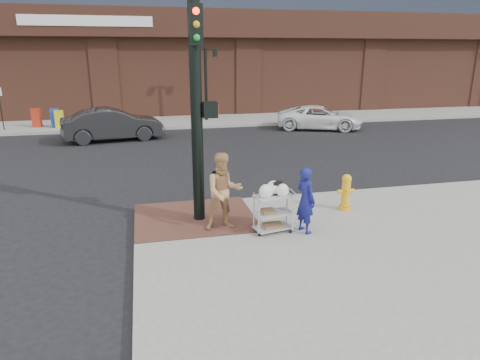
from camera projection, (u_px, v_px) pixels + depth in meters
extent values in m
plane|color=black|center=(227.00, 236.00, 9.49)|extent=(220.00, 220.00, 0.00)
cube|color=gray|center=(288.00, 93.00, 42.03)|extent=(65.00, 36.00, 0.15)
cube|color=brown|center=(195.00, 217.00, 10.16)|extent=(2.80, 2.40, 0.01)
cylinder|color=black|center=(206.00, 85.00, 24.24)|extent=(0.16, 0.16, 4.00)
cube|color=black|center=(205.00, 50.00, 23.69)|extent=(1.20, 0.06, 0.06)
cube|color=black|center=(195.00, 53.00, 23.63)|extent=(0.22, 0.22, 0.35)
cube|color=black|center=(215.00, 53.00, 23.87)|extent=(0.22, 0.22, 0.35)
cylinder|color=black|center=(1.00, 108.00, 21.30)|extent=(0.05, 0.05, 2.20)
cylinder|color=black|center=(197.00, 112.00, 9.37)|extent=(0.26, 0.26, 5.00)
cube|color=black|center=(210.00, 110.00, 9.42)|extent=(0.32, 0.28, 0.34)
cube|color=#FF260C|center=(217.00, 110.00, 9.46)|extent=(0.02, 0.18, 0.22)
cube|color=black|center=(196.00, 25.00, 8.59)|extent=(0.28, 0.18, 0.80)
imported|color=navy|center=(306.00, 200.00, 9.16)|extent=(0.49, 0.61, 1.45)
imported|color=tan|center=(224.00, 191.00, 9.30)|extent=(0.88, 0.70, 1.72)
imported|color=black|center=(113.00, 124.00, 19.58)|extent=(4.70, 2.27, 1.48)
imported|color=white|center=(320.00, 118.00, 22.50)|extent=(4.84, 3.50, 1.22)
cube|color=#A5A5AA|center=(274.00, 196.00, 9.13)|extent=(0.89, 0.61, 0.03)
cube|color=#A5A5AA|center=(273.00, 213.00, 9.24)|extent=(0.89, 0.61, 0.03)
cube|color=#A5A5AA|center=(273.00, 227.00, 9.34)|extent=(0.89, 0.61, 0.03)
cube|color=black|center=(277.00, 189.00, 9.15)|extent=(0.20, 0.13, 0.29)
cube|color=brown|center=(268.00, 211.00, 9.21)|extent=(0.27, 0.31, 0.07)
cube|color=brown|center=(273.00, 225.00, 9.33)|extent=(0.41, 0.32, 0.06)
cylinder|color=#F6A914|center=(345.00, 208.00, 10.67)|extent=(0.30, 0.30, 0.09)
cylinder|color=#F6A914|center=(346.00, 193.00, 10.56)|extent=(0.21, 0.21, 0.67)
sphere|color=#F6A914|center=(347.00, 179.00, 10.45)|extent=(0.24, 0.24, 0.24)
cylinder|color=#F6A914|center=(346.00, 191.00, 10.54)|extent=(0.43, 0.10, 0.10)
cube|color=#AF2814|center=(37.00, 118.00, 22.30)|extent=(0.45, 0.42, 0.97)
cube|color=yellow|center=(59.00, 119.00, 22.06)|extent=(0.41, 0.38, 0.90)
cube|color=#193BA7|center=(55.00, 118.00, 22.19)|extent=(0.46, 0.42, 0.98)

